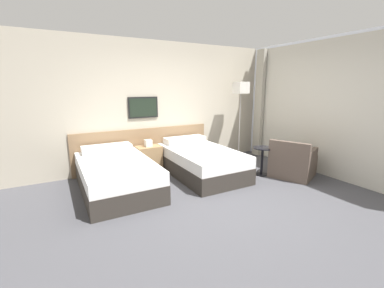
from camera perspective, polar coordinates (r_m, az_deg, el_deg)
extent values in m
plane|color=#47474C|center=(4.21, 6.63, -12.09)|extent=(16.00, 16.00, 0.00)
cube|color=#B7AD99|center=(5.79, -5.95, 8.57)|extent=(10.00, 0.06, 2.70)
cube|color=#846647|center=(5.70, -10.42, -0.94)|extent=(2.99, 0.04, 0.88)
cube|color=black|center=(5.56, -10.79, 7.99)|extent=(0.64, 0.03, 0.44)
cube|color=black|center=(5.54, -10.74, 7.98)|extent=(0.58, 0.01, 0.38)
cube|color=white|center=(5.64, 29.81, 6.87)|extent=(0.06, 4.69, 2.70)
cube|color=beige|center=(5.61, 29.54, 6.56)|extent=(0.03, 4.31, 2.64)
cube|color=#A8A393|center=(6.81, 14.72, 8.58)|extent=(0.10, 0.24, 2.64)
cube|color=#332D28|center=(4.64, -16.29, -8.06)|extent=(1.14, 1.94, 0.31)
cube|color=white|center=(4.56, -16.49, -4.96)|extent=(1.13, 1.92, 0.21)
cube|color=white|center=(5.21, -18.39, -0.93)|extent=(0.91, 0.34, 0.13)
cube|color=#332D28|center=(5.23, 2.12, -5.17)|extent=(1.14, 1.94, 0.31)
cube|color=white|center=(5.16, 2.14, -2.39)|extent=(1.13, 1.92, 0.21)
cube|color=white|center=(5.75, -1.63, 0.94)|extent=(0.91, 0.34, 0.13)
cube|color=#9E7A51|center=(5.52, -9.56, -3.20)|extent=(0.50, 0.36, 0.53)
cube|color=silver|center=(5.44, -9.69, 0.20)|extent=(0.14, 0.14, 0.14)
cylinder|color=#9E9993|center=(6.43, 10.21, -3.30)|extent=(0.24, 0.24, 0.02)
cylinder|color=#9E9993|center=(6.26, 10.50, 3.74)|extent=(0.02, 0.02, 1.58)
cube|color=silver|center=(6.19, 10.85, 12.20)|extent=(0.28, 0.28, 0.26)
cylinder|color=black|center=(5.46, 15.11, -6.49)|extent=(0.25, 0.25, 0.01)
cylinder|color=black|center=(5.38, 15.27, -3.73)|extent=(0.05, 0.05, 0.53)
cylinder|color=black|center=(5.31, 15.45, -0.86)|extent=(0.38, 0.38, 0.02)
cube|color=brown|center=(5.53, 21.45, -4.59)|extent=(0.99, 0.99, 0.40)
cube|color=brown|center=(5.13, 20.77, -1.46)|extent=(0.40, 0.72, 0.35)
cube|color=brown|center=(5.38, 25.06, -2.14)|extent=(0.62, 0.34, 0.18)
cube|color=brown|center=(5.54, 18.43, -1.17)|extent=(0.62, 0.34, 0.18)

